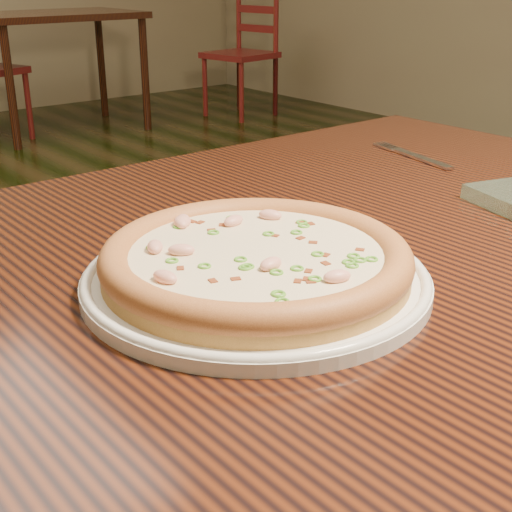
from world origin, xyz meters
TOP-DOWN VIEW (x-y plane):
  - hero_table at (-0.03, -0.37)m, footprint 1.20×0.80m
  - plate at (-0.15, -0.42)m, footprint 0.32×0.32m
  - pizza at (-0.15, -0.42)m, footprint 0.28×0.28m
  - fork at (0.33, -0.21)m, footprint 0.06×0.17m
  - bg_table_right at (1.46, 3.57)m, footprint 1.00×0.70m
  - chair_d at (2.73, 3.25)m, footprint 0.48×0.48m

SIDE VIEW (x-z plane):
  - chair_d at x=2.73m, z-range -0.04..0.91m
  - hero_table at x=-0.03m, z-range 0.28..1.03m
  - bg_table_right at x=1.46m, z-range 0.28..1.03m
  - fork at x=0.33m, z-range 0.75..0.75m
  - plate at x=-0.15m, z-range 0.75..0.77m
  - pizza at x=-0.15m, z-range 0.76..0.79m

